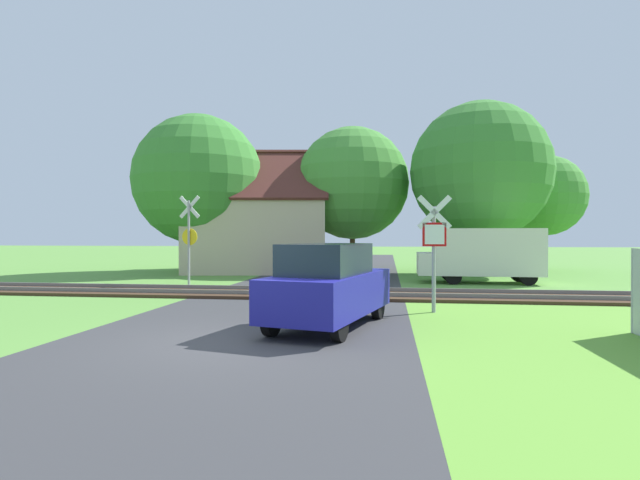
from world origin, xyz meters
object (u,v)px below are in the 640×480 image
at_px(crossing_sign_far, 189,235).
at_px(tree_center, 352,183).
at_px(mail_truck, 483,253).
at_px(house, 259,232).
at_px(tree_right, 480,171).
at_px(tree_left, 198,180).
at_px(stop_sign_near, 434,244).
at_px(tree_far, 545,196).
at_px(parked_car, 329,285).

relative_size(crossing_sign_far, tree_center, 0.45).
bearing_deg(crossing_sign_far, mail_truck, 24.17).
bearing_deg(mail_truck, house, 64.16).
bearing_deg(tree_right, mail_truck, -98.71).
distance_m(crossing_sign_far, tree_left, 8.26).
xyz_separation_m(crossing_sign_far, tree_right, (11.99, 7.24, 3.12)).
distance_m(stop_sign_near, tree_left, 17.07).
height_order(tree_center, mail_truck, tree_center).
distance_m(house, tree_far, 16.09).
height_order(house, tree_far, house).
xyz_separation_m(crossing_sign_far, mail_truck, (11.35, 3.05, -0.74)).
relative_size(stop_sign_near, tree_far, 0.46).
height_order(house, parked_car, house).
relative_size(house, mail_truck, 1.69).
bearing_deg(mail_truck, tree_center, 45.53).
bearing_deg(parked_car, tree_center, 106.17).
bearing_deg(tree_far, house, -169.92).
bearing_deg(house, crossing_sign_far, -101.44).
bearing_deg(stop_sign_near, house, -65.92).
distance_m(tree_far, mail_truck, 10.03).
distance_m(house, tree_right, 11.94).
bearing_deg(tree_far, crossing_sign_far, -145.10).
xyz_separation_m(crossing_sign_far, house, (0.50, 8.52, 0.15)).
height_order(tree_left, parked_car, tree_left).
height_order(tree_left, mail_truck, tree_left).
distance_m(house, tree_left, 4.27).
xyz_separation_m(tree_right, tree_center, (-6.40, 1.64, -0.32)).
distance_m(crossing_sign_far, mail_truck, 11.77).
xyz_separation_m(tree_left, mail_truck, (13.84, -4.26, -3.69)).
bearing_deg(mail_truck, tree_left, 73.81).
distance_m(tree_far, parked_car, 21.60).
distance_m(house, tree_center, 5.76).
relative_size(crossing_sign_far, tree_right, 0.41).
relative_size(tree_left, tree_right, 0.98).
bearing_deg(tree_center, tree_right, -14.40).
bearing_deg(house, mail_truck, -34.84).
xyz_separation_m(tree_left, tree_center, (8.09, 1.57, -0.14)).
height_order(house, tree_center, tree_center).
xyz_separation_m(tree_far, parked_car, (-9.97, -18.88, -3.29)).
height_order(crossing_sign_far, house, house).
distance_m(tree_left, tree_far, 19.14).
distance_m(stop_sign_near, tree_right, 13.34).
height_order(stop_sign_near, tree_right, tree_right).
distance_m(tree_left, mail_truck, 14.95).
height_order(tree_left, tree_center, tree_left).
height_order(crossing_sign_far, parked_car, crossing_sign_far).
height_order(tree_far, mail_truck, tree_far).
height_order(house, tree_right, tree_right).
relative_size(tree_center, tree_far, 1.21).
distance_m(crossing_sign_far, tree_far, 19.89).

